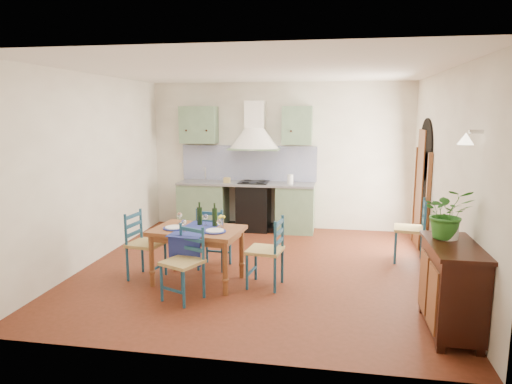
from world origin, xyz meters
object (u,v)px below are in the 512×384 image
potted_plant (448,213)px  chair_near (184,262)px  sideboard (451,285)px  dining_table (197,235)px

potted_plant → chair_near: bearing=177.6°
sideboard → potted_plant: (-0.03, 0.23, 0.69)m
chair_near → potted_plant: 3.02m
sideboard → potted_plant: potted_plant is taller
chair_near → sideboard: bearing=-6.8°
chair_near → potted_plant: size_ratio=1.66×
dining_table → sideboard: size_ratio=1.18×
chair_near → potted_plant: potted_plant is taller
dining_table → potted_plant: 3.06m
dining_table → chair_near: dining_table is taller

